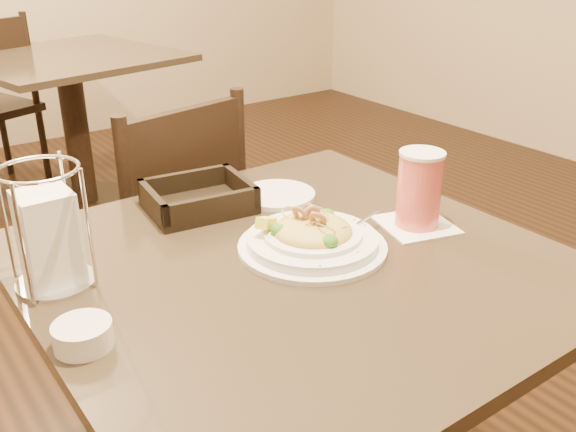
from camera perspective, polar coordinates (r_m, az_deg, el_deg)
main_table at (r=1.30m, az=0.53°, el=-13.42°), size 0.90×0.90×0.77m
background_table at (r=3.31m, az=-18.57°, el=9.26°), size 1.06×1.06×0.77m
dining_chair_near at (r=1.84m, az=-11.00°, el=-2.47°), size 0.49×0.49×0.93m
pasta_bowl at (r=1.19m, az=2.17°, el=-1.90°), size 0.31×0.28×0.09m
drink_glass at (r=1.29m, az=11.59°, el=2.29°), size 0.17×0.17×0.16m
bread_basket at (r=1.37m, az=-7.94°, el=1.41°), size 0.23×0.20×0.06m
napkin_caddy at (r=1.12m, az=-20.51°, el=-1.63°), size 0.13×0.13×0.21m
side_plate at (r=1.43m, az=-0.96°, el=1.90°), size 0.22×0.22×0.01m
butter_ramekin at (r=0.98m, az=-17.78°, el=-10.05°), size 0.11×0.11×0.04m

